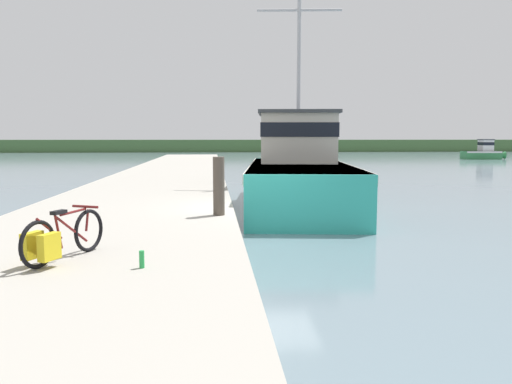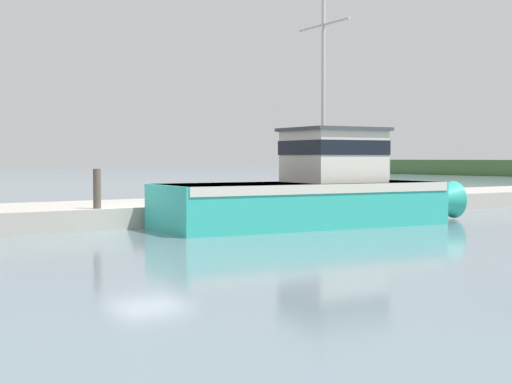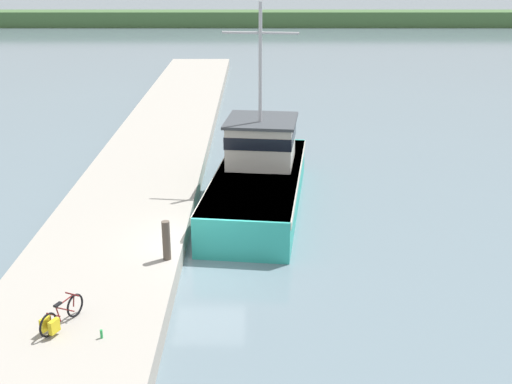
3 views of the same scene
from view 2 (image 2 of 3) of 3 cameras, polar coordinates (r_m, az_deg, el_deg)
name	(u,v)px [view 2 (image 2 of 3)]	position (r m, az deg, el deg)	size (l,w,h in m)	color
ground_plane	(148,231)	(25.54, -7.85, -2.83)	(320.00, 320.00, 0.00)	slate
dock_pier	(103,214)	(28.56, -11.09, -1.58)	(5.18, 80.00, 0.71)	#A39E93
fishing_boat_main	(316,191)	(27.14, 4.37, 0.09)	(4.57, 12.22, 8.14)	teal
mooring_post	(97,189)	(25.98, -11.49, 0.24)	(0.26, 0.26, 1.30)	#51473D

